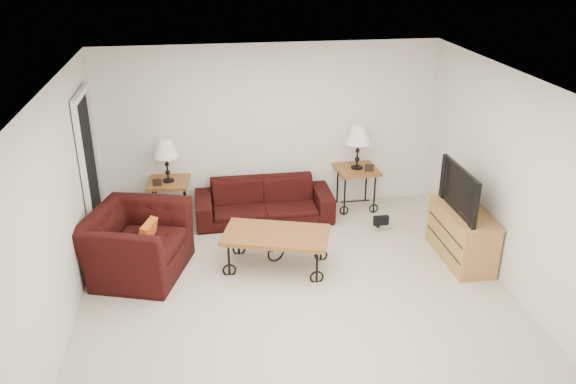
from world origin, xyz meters
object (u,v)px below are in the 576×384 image
at_px(armchair, 136,243).
at_px(television, 467,190).
at_px(lamp_right, 358,147).
at_px(backpack, 379,214).
at_px(coffee_table, 276,250).
at_px(side_table_left, 170,201).
at_px(side_table_right, 356,188).
at_px(sofa, 264,201).
at_px(tv_stand, 462,235).
at_px(lamp_left, 167,161).

height_order(armchair, television, television).
xyz_separation_m(lamp_right, backpack, (0.15, -0.72, -0.77)).
xyz_separation_m(armchair, backpack, (3.31, 0.71, -0.19)).
xyz_separation_m(coffee_table, television, (2.37, -0.14, 0.74)).
bearing_deg(side_table_left, armchair, -104.20).
bearing_deg(backpack, side_table_right, 108.09).
distance_m(sofa, tv_stand, 2.83).
xyz_separation_m(armchair, tv_stand, (4.11, -0.29, -0.06)).
distance_m(lamp_left, backpack, 3.12).
distance_m(side_table_right, lamp_left, 2.86).
height_order(side_table_right, coffee_table, side_table_right).
bearing_deg(television, sofa, -122.95).
height_order(lamp_left, backpack, lamp_left).
bearing_deg(lamp_right, side_table_left, 180.00).
height_order(armchair, backpack, armchair).
bearing_deg(sofa, armchair, -144.10).
relative_size(side_table_left, television, 0.61).
distance_m(lamp_left, lamp_right, 2.79).
relative_size(lamp_left, armchair, 0.50).
distance_m(side_table_right, lamp_right, 0.66).
bearing_deg(lamp_left, lamp_right, -0.00).
bearing_deg(coffee_table, television, -3.33).
relative_size(side_table_right, lamp_right, 1.00).
xyz_separation_m(side_table_right, television, (0.93, -1.71, 0.65)).
bearing_deg(armchair, television, -76.06).
bearing_deg(side_table_left, coffee_table, -49.37).
distance_m(sofa, lamp_right, 1.60).
relative_size(sofa, lamp_right, 3.03).
distance_m(side_table_left, side_table_right, 2.79).
relative_size(side_table_left, armchair, 0.50).
xyz_separation_m(side_table_left, coffee_table, (1.35, -1.57, -0.07)).
height_order(side_table_right, tv_stand, tv_stand).
bearing_deg(sofa, coffee_table, -90.36).
height_order(lamp_right, tv_stand, lamp_right).
distance_m(side_table_left, television, 4.15).
xyz_separation_m(sofa, tv_stand, (2.38, -1.53, 0.05)).
relative_size(side_table_right, backpack, 1.52).
height_order(side_table_left, lamp_left, lamp_left).
height_order(tv_stand, backpack, tv_stand).
xyz_separation_m(tv_stand, backpack, (-0.80, 0.99, -0.13)).
relative_size(sofa, armchair, 1.60).
height_order(side_table_right, lamp_left, lamp_left).
xyz_separation_m(sofa, television, (2.36, -1.53, 0.69)).
distance_m(lamp_right, television, 1.95).
bearing_deg(lamp_left, tv_stand, -24.58).
distance_m(sofa, television, 2.90).
bearing_deg(television, lamp_left, -114.70).
xyz_separation_m(coffee_table, backpack, (1.60, 0.86, -0.03)).
distance_m(sofa, side_table_right, 1.44).
distance_m(armchair, television, 4.13).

